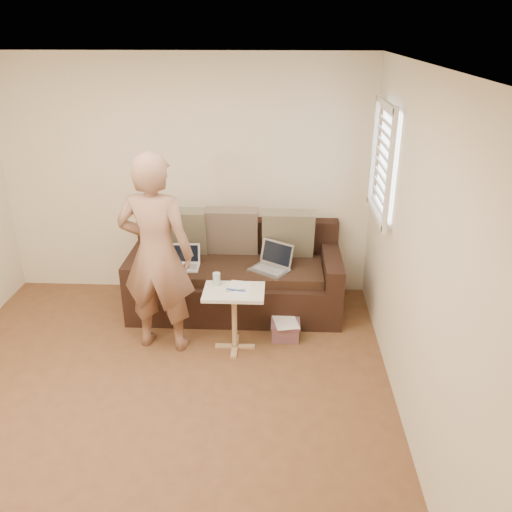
# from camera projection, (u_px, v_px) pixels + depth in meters

# --- Properties ---
(floor) EXTENTS (4.50, 4.50, 0.00)m
(floor) POSITION_uv_depth(u_px,v_px,m) (147.00, 415.00, 4.20)
(floor) COLOR brown
(floor) RESTS_ON ground
(ceiling) EXTENTS (4.50, 4.50, 0.00)m
(ceiling) POSITION_uv_depth(u_px,v_px,m) (111.00, 68.00, 3.16)
(ceiling) COLOR white
(ceiling) RESTS_ON wall_back
(wall_back) EXTENTS (4.00, 0.00, 4.00)m
(wall_back) POSITION_uv_depth(u_px,v_px,m) (186.00, 179.00, 5.74)
(wall_back) COLOR beige
(wall_back) RESTS_ON ground
(wall_right) EXTENTS (0.00, 4.50, 4.50)m
(wall_right) POSITION_uv_depth(u_px,v_px,m) (423.00, 272.00, 3.60)
(wall_right) COLOR beige
(wall_right) RESTS_ON ground
(window_blinds) EXTENTS (0.12, 0.88, 1.08)m
(window_blinds) POSITION_uv_depth(u_px,v_px,m) (383.00, 161.00, 4.81)
(window_blinds) COLOR white
(window_blinds) RESTS_ON wall_right
(sofa) EXTENTS (2.20, 0.95, 0.85)m
(sofa) POSITION_uv_depth(u_px,v_px,m) (236.00, 272.00, 5.63)
(sofa) COLOR black
(sofa) RESTS_ON ground
(pillow_left) EXTENTS (0.55, 0.29, 0.57)m
(pillow_left) POSITION_uv_depth(u_px,v_px,m) (181.00, 232.00, 5.70)
(pillow_left) COLOR #69604D
(pillow_left) RESTS_ON sofa
(pillow_mid) EXTENTS (0.55, 0.27, 0.57)m
(pillow_mid) POSITION_uv_depth(u_px,v_px,m) (232.00, 231.00, 5.71)
(pillow_mid) COLOR brown
(pillow_mid) RESTS_ON sofa
(pillow_right) EXTENTS (0.55, 0.28, 0.57)m
(pillow_right) POSITION_uv_depth(u_px,v_px,m) (288.00, 234.00, 5.64)
(pillow_right) COLOR #69604D
(pillow_right) RESTS_ON sofa
(laptop_silver) EXTENTS (0.47, 0.44, 0.25)m
(laptop_silver) POSITION_uv_depth(u_px,v_px,m) (269.00, 271.00, 5.44)
(laptop_silver) COLOR #B7BABC
(laptop_silver) RESTS_ON sofa
(laptop_white) EXTENTS (0.32, 0.24, 0.23)m
(laptop_white) POSITION_uv_depth(u_px,v_px,m) (184.00, 268.00, 5.49)
(laptop_white) COLOR white
(laptop_white) RESTS_ON sofa
(person) EXTENTS (0.74, 0.55, 1.89)m
(person) POSITION_uv_depth(u_px,v_px,m) (156.00, 254.00, 4.76)
(person) COLOR brown
(person) RESTS_ON ground
(side_table) EXTENTS (0.56, 0.39, 0.61)m
(side_table) POSITION_uv_depth(u_px,v_px,m) (234.00, 319.00, 4.96)
(side_table) COLOR silver
(side_table) RESTS_ON ground
(drinking_glass) EXTENTS (0.07, 0.07, 0.12)m
(drinking_glass) POSITION_uv_depth(u_px,v_px,m) (217.00, 279.00, 4.92)
(drinking_glass) COLOR silver
(drinking_glass) RESTS_ON side_table
(scissors) EXTENTS (0.20, 0.15, 0.02)m
(scissors) POSITION_uv_depth(u_px,v_px,m) (236.00, 290.00, 4.83)
(scissors) COLOR silver
(scissors) RESTS_ON side_table
(paper_on_table) EXTENTS (0.25, 0.33, 0.00)m
(paper_on_table) POSITION_uv_depth(u_px,v_px,m) (239.00, 288.00, 4.88)
(paper_on_table) COLOR white
(paper_on_table) RESTS_ON side_table
(striped_box) EXTENTS (0.28, 0.28, 0.18)m
(striped_box) POSITION_uv_depth(u_px,v_px,m) (285.00, 329.00, 5.22)
(striped_box) COLOR #CD1E51
(striped_box) RESTS_ON ground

